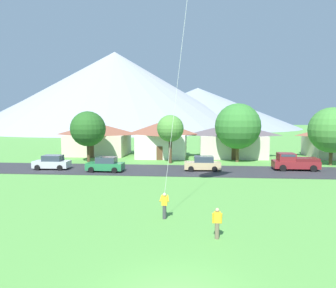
% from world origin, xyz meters
% --- Properties ---
extents(road_strip, '(160.00, 7.56, 0.08)m').
position_xyz_m(road_strip, '(0.00, 26.74, 0.04)').
color(road_strip, '#2D2D33').
rests_on(road_strip, ground).
extents(mountain_central_ridge, '(98.28, 98.28, 19.79)m').
position_xyz_m(mountain_central_ridge, '(1.16, 151.96, 9.90)').
color(mountain_central_ridge, gray).
rests_on(mountain_central_ridge, ground).
extents(mountain_east_ridge, '(120.90, 120.90, 35.32)m').
position_xyz_m(mountain_east_ridge, '(-37.16, 137.80, 17.66)').
color(mountain_east_ridge, '#8E939E').
rests_on(mountain_east_ridge, ground).
extents(mountain_far_east_ridge, '(110.80, 110.80, 31.92)m').
position_xyz_m(mountain_far_east_ridge, '(-48.07, 159.14, 15.96)').
color(mountain_far_east_ridge, slate).
rests_on(mountain_far_east_ridge, ground).
extents(mountain_far_west_ridge, '(79.01, 79.01, 21.51)m').
position_xyz_m(mountain_far_west_ridge, '(-88.64, 175.20, 10.76)').
color(mountain_far_west_ridge, gray).
rests_on(mountain_far_west_ridge, ground).
extents(house_leftmost, '(10.17, 8.02, 5.17)m').
position_xyz_m(house_leftmost, '(-15.39, 40.79, 2.68)').
color(house_leftmost, beige).
rests_on(house_leftmost, ground).
extents(house_left_center, '(8.00, 7.25, 5.52)m').
position_xyz_m(house_left_center, '(-4.62, 38.78, 2.86)').
color(house_left_center, silver).
rests_on(house_left_center, ground).
extents(house_right_center, '(10.70, 6.66, 5.27)m').
position_xyz_m(house_right_center, '(6.26, 39.52, 2.73)').
color(house_right_center, beige).
rests_on(house_right_center, ground).
extents(tree_near_left, '(6.33, 6.33, 8.15)m').
position_xyz_m(tree_near_left, '(6.41, 34.61, 4.98)').
color(tree_near_left, brown).
rests_on(tree_near_left, ground).
extents(tree_left_of_center, '(5.92, 5.92, 7.56)m').
position_xyz_m(tree_left_of_center, '(18.21, 32.71, 4.59)').
color(tree_left_of_center, '#4C3823').
rests_on(tree_left_of_center, ground).
extents(tree_center, '(4.89, 4.89, 7.07)m').
position_xyz_m(tree_center, '(-14.31, 32.80, 4.61)').
color(tree_center, '#4C3823').
rests_on(tree_center, ground).
extents(tree_right_of_center, '(3.62, 3.62, 6.55)m').
position_xyz_m(tree_right_of_center, '(-2.82, 32.54, 4.70)').
color(tree_right_of_center, '#4C3823').
rests_on(tree_right_of_center, ground).
extents(parked_car_green_west_end, '(4.25, 2.18, 1.68)m').
position_xyz_m(parked_car_green_west_end, '(-9.67, 25.09, 0.87)').
color(parked_car_green_west_end, '#237042').
rests_on(parked_car_green_west_end, road_strip).
extents(parked_car_silver_mid_west, '(4.24, 2.16, 1.68)m').
position_xyz_m(parked_car_silver_mid_west, '(-16.51, 26.11, 0.87)').
color(parked_car_silver_mid_west, '#B7BCC1').
rests_on(parked_car_silver_mid_west, road_strip).
extents(parked_car_tan_mid_east, '(4.27, 2.21, 1.68)m').
position_xyz_m(parked_car_tan_mid_east, '(1.46, 26.77, 0.87)').
color(parked_car_tan_mid_east, tan).
rests_on(parked_car_tan_mid_east, road_strip).
extents(pickup_truck_maroon_west_side, '(5.20, 2.32, 1.99)m').
position_xyz_m(pickup_truck_maroon_west_side, '(12.23, 28.02, 1.06)').
color(pickup_truck_maroon_west_side, maroon).
rests_on(pickup_truck_maroon_west_side, road_strip).
extents(watcher_person, '(0.56, 0.24, 1.68)m').
position_xyz_m(watcher_person, '(1.85, 6.08, 0.88)').
color(watcher_person, '#70604C').
rests_on(watcher_person, ground).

